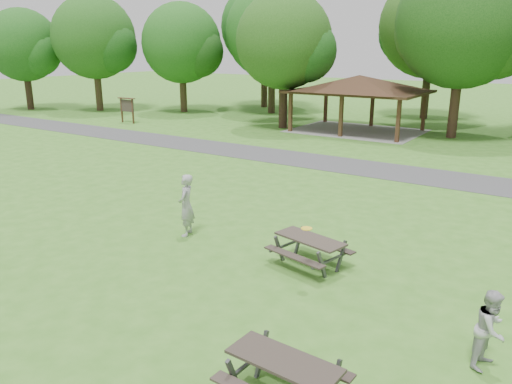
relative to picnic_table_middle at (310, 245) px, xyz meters
name	(u,v)px	position (x,y,z in m)	size (l,w,h in m)	color
ground	(138,270)	(-3.56, -2.68, -0.60)	(160.00, 160.00, 0.00)	#3B7621
asphalt_path	(353,166)	(-3.56, 11.32, -0.59)	(120.00, 3.20, 0.02)	#403F42
pavilion	(359,86)	(-7.56, 21.32, 2.46)	(8.60, 7.01, 3.76)	#3E2816
notice_board	(127,106)	(-23.56, 15.32, 0.71)	(1.60, 0.30, 1.88)	#3A2315
tree_row_a	(95,40)	(-31.47, 19.34, 5.55)	(7.56, 7.20, 9.97)	#312316
tree_row_b	(182,46)	(-24.48, 22.84, 5.06)	(7.14, 6.80, 9.28)	#322416
tree_row_c	(273,35)	(-17.47, 26.34, 5.94)	(8.19, 7.80, 10.67)	black
tree_row_d	(285,44)	(-12.48, 19.84, 5.17)	(6.93, 6.60, 9.27)	black
tree_row_e	(465,26)	(-1.46, 22.34, 6.18)	(8.40, 8.00, 11.02)	#331F16
tree_deep_a	(266,29)	(-20.46, 29.84, 6.53)	(8.40, 8.00, 11.38)	#302015
tree_deep_b	(433,29)	(-5.46, 30.34, 6.28)	(8.40, 8.00, 11.13)	black
tree_flank_left	(24,47)	(-37.48, 16.34, 4.92)	(6.72, 6.40, 8.93)	black
picnic_table_middle	(310,245)	(0.00, 0.00, 0.00)	(2.16, 1.88, 0.82)	#312923
picnic_table_far	(284,369)	(2.09, -4.88, -0.01)	(1.92, 1.58, 0.80)	#2C2520
frisbee_in_flight	(307,228)	(0.46, -1.09, 0.88)	(0.35, 0.35, 0.02)	yellow
frisbee_thrower	(186,205)	(-4.19, -0.06, 0.35)	(0.70, 0.46, 1.91)	#9B9B9E
frisbee_catcher	(491,329)	(4.67, -2.03, 0.14)	(0.72, 0.56, 1.48)	#ACADAF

